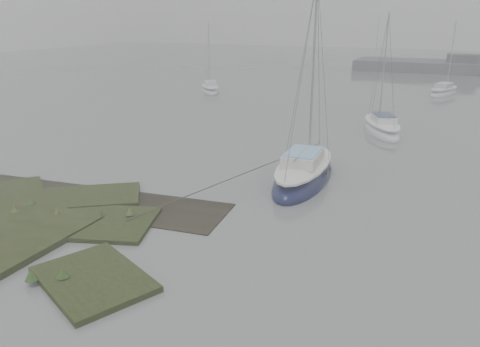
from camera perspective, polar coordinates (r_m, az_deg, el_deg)
ground at (r=41.15m, az=11.15°, el=8.12°), size 160.00×160.00×0.00m
sailboat_main at (r=21.82m, az=7.77°, el=-0.12°), size 2.56×6.94×9.65m
sailboat_white at (r=32.14m, az=16.85°, el=5.24°), size 4.00×6.01×8.09m
sailboat_far_a at (r=48.06m, az=-3.63°, el=10.17°), size 4.25×5.25×7.29m
sailboat_far_b at (r=50.28m, az=23.58°, el=9.06°), size 3.34×5.60×7.51m
sailboat_far_c at (r=72.46m, az=16.57°, el=12.31°), size 5.88×4.03×7.94m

